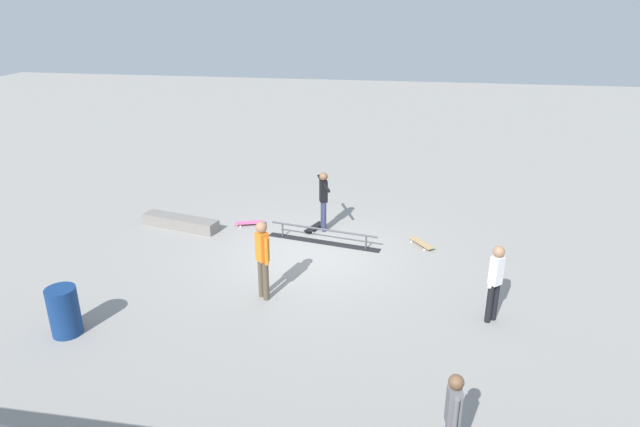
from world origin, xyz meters
The scene contains 11 objects.
ground_plane centered at (0.00, 0.00, 0.00)m, with size 60.00×60.00×0.00m, color gray.
grind_rail centered at (-0.20, -0.71, 0.17)m, with size 2.99×0.79×0.39m.
skate_ledge centered at (3.80, -1.03, 0.15)m, with size 2.20×0.46×0.31m, color gray.
skater_main centered at (-0.08, -1.51, 0.95)m, with size 0.54×1.25×1.63m.
skateboard_main centered at (0.17, -1.50, 0.07)m, with size 0.48×0.82×0.09m.
bystander_white_shirt centered at (-4.01, 2.35, 0.90)m, with size 0.31×0.30×1.60m.
bystander_orange_shirt centered at (0.58, 2.23, 0.98)m, with size 0.34×0.32×1.73m.
bystander_grey_shirt centered at (-3.01, 6.15, 0.84)m, with size 0.20×0.34×1.49m.
loose_skateboard_pink centered at (1.98, -1.51, 0.07)m, with size 0.82×0.46×0.09m.
loose_skateboard_natural centered at (-2.70, -0.92, 0.07)m, with size 0.64×0.76×0.09m.
trash_bin centered at (3.88, 4.12, 0.47)m, with size 0.55×0.55×0.95m, color navy.
Camera 1 is at (-2.26, 11.99, 5.91)m, focal length 30.85 mm.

